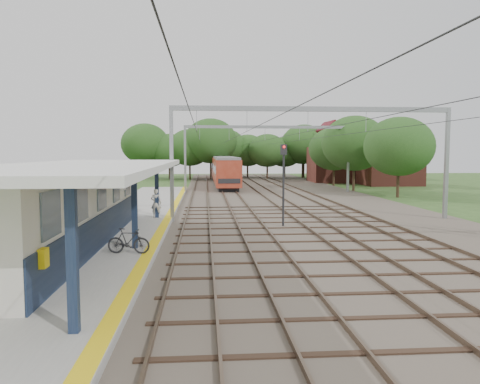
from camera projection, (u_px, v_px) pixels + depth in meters
name	position (u px, v px, depth m)	size (l,w,h in m)	color
ground	(311.00, 299.00, 13.58)	(160.00, 160.00, 0.00)	#2D4C1E
ballast_bed	(280.00, 197.00, 43.69)	(18.00, 90.00, 0.10)	#473D33
platform	(127.00, 223.00, 26.90)	(5.00, 52.00, 0.35)	gray
yellow_stripe	(167.00, 220.00, 27.06)	(0.45, 52.00, 0.01)	yellow
station_building	(66.00, 205.00, 19.69)	(3.41, 18.00, 3.40)	beige
canopy	(86.00, 167.00, 18.64)	(6.40, 20.00, 3.44)	#111D35
rail_tracks	(254.00, 196.00, 43.49)	(11.80, 88.00, 0.15)	brown
catenary_system	(282.00, 137.00, 38.49)	(17.22, 88.00, 7.00)	gray
tree_band	(250.00, 148.00, 70.21)	(31.72, 30.88, 8.82)	#382619
house_near	(390.00, 162.00, 60.63)	(7.00, 6.12, 7.89)	brown
house_far	(339.00, 160.00, 66.19)	(8.00, 6.12, 8.66)	brown
person	(156.00, 203.00, 27.93)	(0.63, 0.41, 1.73)	beige
bicycle	(129.00, 241.00, 17.94)	(0.47, 1.65, 0.99)	black
train	(223.00, 168.00, 64.93)	(2.73, 34.03, 3.60)	black
signal_post	(284.00, 174.00, 26.10)	(0.35, 0.30, 4.69)	black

